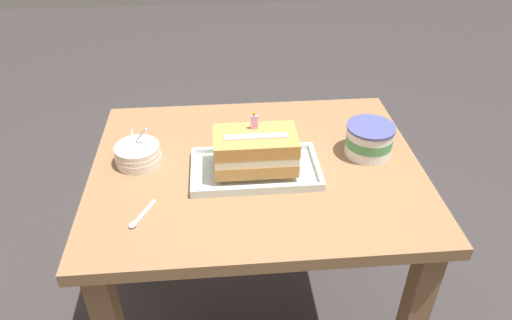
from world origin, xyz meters
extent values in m
cube|color=olive|center=(0.00, 0.00, 0.75)|extent=(0.93, 0.74, 0.04)
cube|color=olive|center=(-0.41, 0.31, 0.36)|extent=(0.06, 0.06, 0.73)
cube|color=olive|center=(0.41, 0.31, 0.36)|extent=(0.06, 0.06, 0.73)
cube|color=silver|center=(-0.01, -0.03, 0.77)|extent=(0.36, 0.20, 0.01)
cube|color=silver|center=(-0.01, -0.13, 0.78)|extent=(0.36, 0.01, 0.02)
cube|color=silver|center=(-0.01, 0.06, 0.78)|extent=(0.36, 0.01, 0.02)
cube|color=silver|center=(-0.18, -0.03, 0.78)|extent=(0.01, 0.18, 0.02)
cube|color=silver|center=(0.17, -0.03, 0.78)|extent=(0.01, 0.18, 0.02)
cube|color=#C38643|center=(-0.01, -0.03, 0.81)|extent=(0.22, 0.14, 0.04)
cube|color=beige|center=(-0.01, -0.03, 0.84)|extent=(0.22, 0.13, 0.02)
cube|color=#C38643|center=(-0.01, -0.03, 0.87)|extent=(0.22, 0.14, 0.04)
cube|color=beige|center=(-0.01, -0.04, 0.89)|extent=(0.17, 0.02, 0.00)
cube|color=#E099C6|center=(-0.01, 0.00, 0.91)|extent=(0.02, 0.01, 0.04)
ellipsoid|color=yellow|center=(-0.01, 0.00, 0.93)|extent=(0.01, 0.01, 0.01)
cylinder|color=silver|center=(-0.34, 0.04, 0.78)|extent=(0.13, 0.13, 0.03)
cylinder|color=silver|center=(-0.34, 0.04, 0.79)|extent=(0.13, 0.13, 0.03)
cylinder|color=silver|center=(-0.34, 0.04, 0.81)|extent=(0.13, 0.13, 0.03)
cylinder|color=silver|center=(-0.33, 0.06, 0.84)|extent=(0.05, 0.03, 0.07)
cylinder|color=silver|center=(-0.35, 0.05, 0.83)|extent=(0.02, 0.04, 0.06)
cylinder|color=white|center=(0.33, 0.03, 0.81)|extent=(0.13, 0.13, 0.09)
cylinder|color=#4C935B|center=(0.33, 0.03, 0.81)|extent=(0.13, 0.13, 0.03)
cylinder|color=#4C518F|center=(0.33, 0.03, 0.85)|extent=(0.14, 0.14, 0.01)
ellipsoid|color=silver|center=(-0.32, -0.22, 0.77)|extent=(0.03, 0.03, 0.01)
cube|color=silver|center=(-0.30, -0.17, 0.77)|extent=(0.05, 0.08, 0.00)
camera|label=1|loc=(-0.10, -1.09, 1.56)|focal=33.39mm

